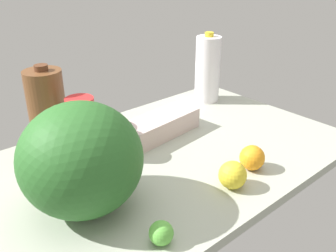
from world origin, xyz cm
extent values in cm
cube|color=#A6AC9B|center=(0.00, 0.00, 1.50)|extent=(120.00, 76.00, 3.00)
cube|color=beige|center=(7.06, 12.09, 6.63)|extent=(30.80, 13.99, 7.25)
ellipsoid|color=#2A6527|center=(-34.16, -6.93, 17.26)|extent=(30.47, 30.47, 28.52)
cylinder|color=white|center=(44.10, 24.77, 16.91)|extent=(10.53, 10.53, 27.82)
cylinder|color=yellow|center=(44.10, 24.77, 31.72)|extent=(3.68, 3.68, 1.80)
cylinder|color=brown|center=(-26.26, 28.99, 16.35)|extent=(11.97, 11.97, 26.70)
cylinder|color=#59331E|center=(-26.26, 28.99, 30.60)|extent=(4.19, 4.19, 1.80)
cylinder|color=silver|center=(-21.19, 16.30, 12.32)|extent=(8.48, 8.48, 18.64)
cylinder|color=red|center=(-21.19, 16.30, 22.34)|extent=(8.74, 8.74, 1.40)
sphere|color=#5DB641|center=(-28.04, -29.70, 5.85)|extent=(5.69, 5.69, 5.69)
sphere|color=yellow|center=(1.06, -25.91, 6.97)|extent=(7.94, 7.94, 7.94)
sphere|color=orange|center=(12.97, -23.51, 6.82)|extent=(7.63, 7.63, 7.63)
camera|label=1|loc=(-69.94, -79.88, 63.78)|focal=40.00mm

